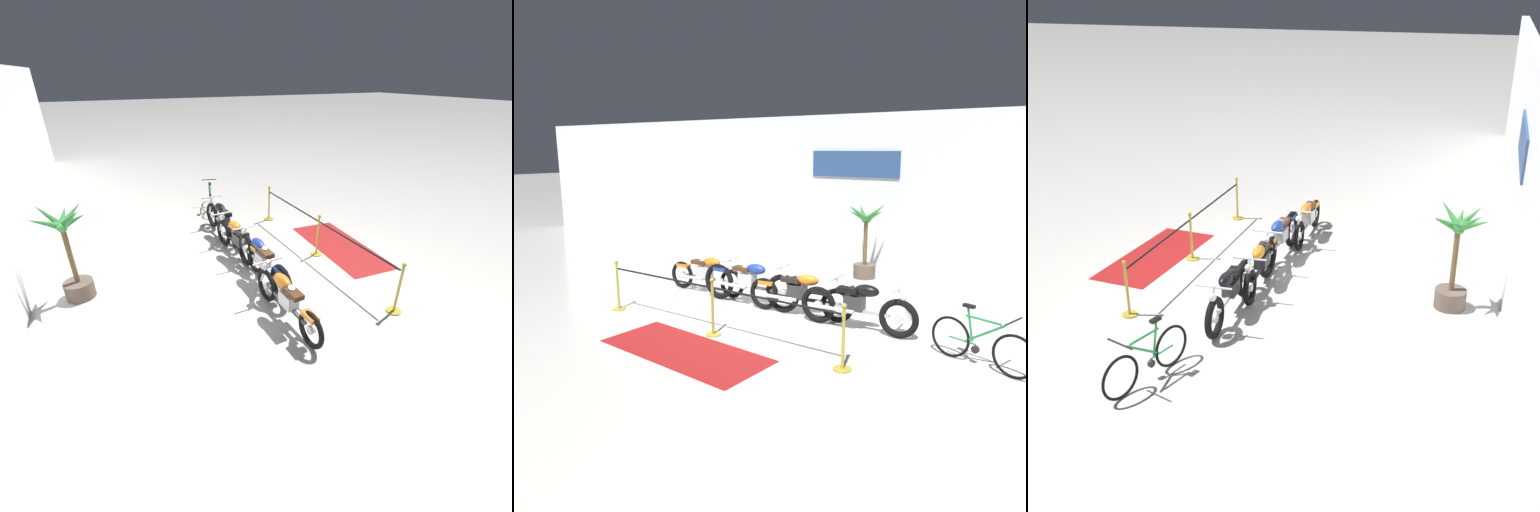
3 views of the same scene
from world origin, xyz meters
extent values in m
plane|color=silver|center=(0.00, 0.00, 0.00)|extent=(120.00, 120.00, 0.00)
torus|color=black|center=(-1.24, 0.77, 0.33)|extent=(0.65, 0.11, 0.65)
torus|color=black|center=(-2.72, 0.72, 0.33)|extent=(0.65, 0.11, 0.65)
cylinder|color=silver|center=(-1.24, 0.77, 0.33)|extent=(0.16, 0.08, 0.16)
cylinder|color=silver|center=(-2.72, 0.72, 0.33)|extent=(0.16, 0.08, 0.16)
cylinder|color=silver|center=(-1.15, 0.77, 0.61)|extent=(0.30, 0.07, 0.59)
cube|color=silver|center=(-2.03, 0.74, 0.49)|extent=(0.37, 0.23, 0.26)
cylinder|color=silver|center=(-1.99, 0.75, 0.69)|extent=(0.18, 0.12, 0.24)
cylinder|color=silver|center=(-2.07, 0.74, 0.69)|extent=(0.18, 0.12, 0.24)
cylinder|color=silver|center=(-2.32, 0.60, 0.35)|extent=(0.70, 0.09, 0.07)
cube|color=#47474C|center=(-1.98, 0.75, 0.35)|extent=(1.19, 0.10, 0.06)
ellipsoid|color=orange|center=(-1.80, 0.75, 0.75)|extent=(0.47, 0.23, 0.22)
cube|color=#4C2D19|center=(-2.16, 0.74, 0.71)|extent=(0.41, 0.21, 0.09)
cube|color=orange|center=(-2.67, 0.72, 0.56)|extent=(0.32, 0.17, 0.08)
cylinder|color=silver|center=(-1.26, 0.77, 0.88)|extent=(0.06, 0.62, 0.04)
sphere|color=silver|center=(-1.18, 0.77, 0.74)|extent=(0.14, 0.14, 0.14)
torus|color=black|center=(0.25, 0.55, 0.40)|extent=(0.79, 0.12, 0.79)
torus|color=black|center=(-1.41, 0.55, 0.40)|extent=(0.79, 0.12, 0.79)
cylinder|color=silver|center=(0.25, 0.55, 0.40)|extent=(0.19, 0.08, 0.19)
cylinder|color=silver|center=(-1.41, 0.55, 0.40)|extent=(0.19, 0.08, 0.19)
cylinder|color=silver|center=(0.34, 0.55, 0.68)|extent=(0.30, 0.06, 0.59)
cube|color=silver|center=(-0.63, 0.55, 0.56)|extent=(0.36, 0.22, 0.26)
cylinder|color=silver|center=(-0.59, 0.55, 0.76)|extent=(0.18, 0.11, 0.24)
cylinder|color=silver|center=(-0.67, 0.55, 0.76)|extent=(0.18, 0.11, 0.24)
cylinder|color=silver|center=(-0.93, 0.41, 0.42)|extent=(0.70, 0.07, 0.07)
cube|color=#ADAFB5|center=(-0.58, 0.55, 0.42)|extent=(1.33, 0.07, 0.06)
ellipsoid|color=navy|center=(-0.40, 0.55, 0.82)|extent=(0.46, 0.22, 0.22)
cube|color=#4C2D19|center=(-0.76, 0.55, 0.78)|extent=(0.40, 0.20, 0.09)
cube|color=navy|center=(-1.36, 0.55, 0.68)|extent=(0.32, 0.16, 0.08)
cylinder|color=silver|center=(0.23, 0.55, 0.95)|extent=(0.04, 0.62, 0.04)
sphere|color=silver|center=(0.31, 0.55, 0.81)|extent=(0.14, 0.14, 0.14)
torus|color=black|center=(1.45, 0.64, 0.34)|extent=(0.68, 0.16, 0.67)
torus|color=black|center=(-0.16, 0.50, 0.34)|extent=(0.68, 0.16, 0.67)
cylinder|color=silver|center=(1.45, 0.64, 0.34)|extent=(0.17, 0.09, 0.16)
cylinder|color=silver|center=(-0.16, 0.50, 0.34)|extent=(0.17, 0.09, 0.16)
cylinder|color=silver|center=(1.54, 0.65, 0.62)|extent=(0.31, 0.08, 0.59)
cube|color=#2D2D30|center=(0.60, 0.57, 0.50)|extent=(0.38, 0.25, 0.26)
cylinder|color=#2D2D30|center=(0.64, 0.57, 0.70)|extent=(0.19, 0.13, 0.24)
cylinder|color=#2D2D30|center=(0.56, 0.56, 0.70)|extent=(0.19, 0.13, 0.24)
cylinder|color=silver|center=(0.31, 0.40, 0.36)|extent=(0.70, 0.13, 0.07)
cube|color=black|center=(0.65, 0.57, 0.36)|extent=(1.29, 0.17, 0.06)
ellipsoid|color=orange|center=(0.83, 0.59, 0.76)|extent=(0.48, 0.26, 0.22)
cube|color=black|center=(0.47, 0.55, 0.72)|extent=(0.42, 0.23, 0.09)
cube|color=orange|center=(-0.11, 0.50, 0.58)|extent=(0.33, 0.19, 0.08)
cylinder|color=silver|center=(1.43, 0.64, 0.89)|extent=(0.09, 0.62, 0.04)
sphere|color=silver|center=(1.51, 0.65, 0.75)|extent=(0.14, 0.14, 0.14)
torus|color=black|center=(2.72, 0.50, 0.36)|extent=(0.72, 0.16, 0.72)
torus|color=black|center=(1.16, 0.42, 0.36)|extent=(0.72, 0.16, 0.72)
cylinder|color=silver|center=(2.72, 0.50, 0.36)|extent=(0.17, 0.09, 0.17)
cylinder|color=silver|center=(1.16, 0.42, 0.36)|extent=(0.17, 0.09, 0.17)
cylinder|color=silver|center=(2.81, 0.51, 0.64)|extent=(0.31, 0.07, 0.59)
cube|color=#2D2D30|center=(1.89, 0.46, 0.52)|extent=(0.37, 0.24, 0.26)
cylinder|color=#2D2D30|center=(1.93, 0.46, 0.72)|extent=(0.18, 0.12, 0.24)
cylinder|color=#2D2D30|center=(1.85, 0.46, 0.72)|extent=(0.18, 0.12, 0.24)
cylinder|color=silver|center=(1.60, 0.30, 0.38)|extent=(0.70, 0.11, 0.07)
cube|color=#ADAFB5|center=(1.94, 0.46, 0.38)|extent=(1.25, 0.13, 0.06)
ellipsoid|color=black|center=(2.12, 0.47, 0.78)|extent=(0.47, 0.24, 0.22)
cube|color=black|center=(1.76, 0.45, 0.74)|extent=(0.41, 0.22, 0.09)
cube|color=black|center=(1.21, 0.42, 0.61)|extent=(0.33, 0.18, 0.08)
cylinder|color=silver|center=(2.70, 0.50, 0.91)|extent=(0.07, 0.62, 0.04)
sphere|color=silver|center=(2.78, 0.51, 0.77)|extent=(0.14, 0.14, 0.14)
torus|color=black|center=(4.66, -0.08, 0.33)|extent=(0.65, 0.23, 0.67)
torus|color=black|center=(3.69, 0.21, 0.33)|extent=(0.65, 0.23, 0.67)
cylinder|color=#238442|center=(4.22, 0.05, 0.55)|extent=(0.58, 0.21, 0.43)
cylinder|color=#238442|center=(4.18, 0.07, 0.75)|extent=(0.54, 0.19, 0.04)
cylinder|color=#238442|center=(3.98, 0.12, 0.63)|extent=(0.15, 0.08, 0.55)
cube|color=black|center=(3.94, 0.13, 0.91)|extent=(0.20, 0.13, 0.05)
cylinder|color=#238442|center=(3.88, 0.15, 0.33)|extent=(0.45, 0.16, 0.03)
cylinder|color=black|center=(4.61, -0.06, 0.85)|extent=(0.16, 0.47, 0.03)
cylinder|color=black|center=(4.10, 0.09, 0.25)|extent=(0.13, 0.08, 0.12)
cylinder|color=brown|center=(0.47, 4.11, 0.18)|extent=(0.56, 0.56, 0.35)
cylinder|color=brown|center=(0.47, 4.11, 0.94)|extent=(0.10, 0.10, 1.18)
cone|color=#337F38|center=(0.69, 4.06, 1.64)|extent=(0.58, 0.27, 0.40)
cone|color=#337F38|center=(0.64, 4.28, 1.70)|extent=(0.51, 0.54, 0.57)
cone|color=#337F38|center=(0.51, 4.35, 1.63)|extent=(0.22, 0.60, 0.38)
cone|color=#337F38|center=(0.29, 4.26, 1.68)|extent=(0.51, 0.52, 0.52)
cone|color=#337F38|center=(0.22, 4.12, 1.62)|extent=(0.61, 0.20, 0.34)
cone|color=#337F38|center=(0.30, 3.95, 1.70)|extent=(0.51, 0.50, 0.56)
cone|color=#337F38|center=(0.50, 3.91, 1.61)|extent=(0.21, 0.50, 0.34)
cone|color=#337F38|center=(0.70, 3.94, 1.66)|extent=(0.60, 0.55, 0.50)
cylinder|color=gold|center=(-2.64, -1.23, 0.01)|extent=(0.28, 0.28, 0.03)
cylinder|color=gold|center=(-2.64, -1.23, 0.50)|extent=(0.05, 0.05, 0.95)
sphere|color=gold|center=(-2.64, -1.23, 1.01)|extent=(0.08, 0.08, 0.08)
cylinder|color=black|center=(-1.35, -1.23, 0.88)|extent=(2.47, 0.04, 0.04)
cylinder|color=black|center=(1.22, -1.23, 0.88)|extent=(2.46, 0.04, 0.04)
cylinder|color=gold|center=(-0.06, -1.23, 0.01)|extent=(0.28, 0.28, 0.03)
cylinder|color=gold|center=(-0.06, -1.23, 0.50)|extent=(0.05, 0.05, 0.95)
sphere|color=gold|center=(-0.06, -1.23, 1.01)|extent=(0.08, 0.08, 0.08)
cylinder|color=gold|center=(2.50, -1.23, 0.01)|extent=(0.28, 0.28, 0.03)
cylinder|color=gold|center=(2.50, -1.23, 0.50)|extent=(0.05, 0.05, 0.95)
sphere|color=gold|center=(2.50, -1.23, 1.01)|extent=(0.08, 0.08, 0.08)
cube|color=maroon|center=(0.02, -2.04, 0.00)|extent=(3.06, 1.45, 0.01)
camera|label=1|loc=(-6.22, 3.40, 4.01)|focal=24.00mm
camera|label=2|loc=(5.57, -7.62, 3.26)|focal=35.00mm
camera|label=3|loc=(11.11, 4.40, 5.49)|focal=45.00mm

